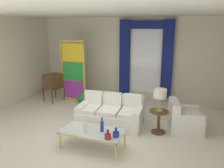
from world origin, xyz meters
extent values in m
plane|color=silver|center=(0.00, 0.00, 0.00)|extent=(16.00, 16.00, 0.00)
cube|color=beige|center=(0.00, 3.06, 1.50)|extent=(8.00, 0.12, 3.00)
cube|color=beige|center=(-3.66, 0.60, 1.50)|extent=(0.12, 7.00, 3.00)
cube|color=white|center=(0.00, 0.80, 3.02)|extent=(8.00, 7.60, 0.04)
cube|color=white|center=(0.56, 2.98, 1.55)|extent=(1.10, 0.02, 2.50)
cylinder|color=gold|center=(0.56, 2.90, 2.86)|extent=(2.00, 0.04, 0.04)
cube|color=navy|center=(-0.21, 2.88, 1.55)|extent=(0.36, 0.12, 2.70)
cube|color=navy|center=(1.33, 2.88, 1.55)|extent=(0.36, 0.12, 2.70)
cube|color=navy|center=(0.56, 2.88, 2.72)|extent=(1.80, 0.10, 0.28)
cube|color=white|center=(0.18, 0.42, 0.19)|extent=(1.80, 1.03, 0.38)
cube|color=white|center=(0.15, 0.79, 0.39)|extent=(1.75, 0.33, 0.78)
cube|color=white|center=(0.96, 0.48, 0.28)|extent=(0.26, 0.87, 0.56)
cube|color=white|center=(-0.60, 0.36, 0.28)|extent=(0.26, 0.87, 0.56)
cube|color=white|center=(0.76, 0.41, 0.44)|extent=(0.59, 0.78, 0.12)
cube|color=white|center=(0.74, 0.73, 0.66)|extent=(0.52, 0.18, 0.40)
cube|color=white|center=(0.19, 0.37, 0.44)|extent=(0.59, 0.78, 0.12)
cube|color=white|center=(0.16, 0.69, 0.66)|extent=(0.52, 0.18, 0.40)
cube|color=white|center=(-0.39, 0.33, 0.44)|extent=(0.59, 0.78, 0.12)
cube|color=white|center=(-0.42, 0.65, 0.66)|extent=(0.52, 0.18, 0.40)
cube|color=silver|center=(0.26, -0.85, 0.40)|extent=(1.41, 0.67, 0.02)
cube|color=gold|center=(0.26, -0.53, 0.38)|extent=(1.41, 0.04, 0.03)
cube|color=gold|center=(0.26, -1.17, 0.38)|extent=(1.41, 0.04, 0.03)
cube|color=gold|center=(-0.42, -0.85, 0.38)|extent=(0.04, 0.67, 0.03)
cube|color=gold|center=(0.94, -0.85, 0.38)|extent=(0.04, 0.67, 0.03)
cylinder|color=gold|center=(-0.40, -0.55, 0.19)|extent=(0.04, 0.04, 0.38)
cylinder|color=gold|center=(0.92, -0.55, 0.19)|extent=(0.04, 0.04, 0.38)
cylinder|color=gold|center=(-0.40, -1.15, 0.19)|extent=(0.04, 0.04, 0.38)
cylinder|color=gold|center=(0.92, -1.15, 0.19)|extent=(0.04, 0.04, 0.38)
cylinder|color=navy|center=(0.47, -0.80, 0.53)|extent=(0.08, 0.08, 0.23)
cylinder|color=navy|center=(0.47, -0.80, 0.67)|extent=(0.03, 0.03, 0.06)
sphere|color=navy|center=(0.47, -0.80, 0.72)|extent=(0.04, 0.04, 0.04)
cylinder|color=navy|center=(0.85, -0.93, 0.46)|extent=(0.14, 0.14, 0.10)
cylinder|color=navy|center=(0.85, -0.93, 0.54)|extent=(0.05, 0.05, 0.05)
sphere|color=navy|center=(0.85, -0.93, 0.59)|extent=(0.06, 0.06, 0.06)
cylinder|color=silver|center=(0.14, -0.99, 0.52)|extent=(0.07, 0.07, 0.22)
cylinder|color=silver|center=(0.14, -0.99, 0.66)|extent=(0.03, 0.03, 0.06)
sphere|color=silver|center=(0.14, -0.99, 0.71)|extent=(0.04, 0.04, 0.04)
cylinder|color=maroon|center=(0.72, -1.08, 0.46)|extent=(0.14, 0.14, 0.10)
cylinder|color=maroon|center=(0.72, -1.08, 0.54)|extent=(0.05, 0.05, 0.05)
sphere|color=maroon|center=(0.72, -1.08, 0.59)|extent=(0.06, 0.06, 0.06)
cube|color=brown|center=(-2.54, 1.68, 0.50)|extent=(0.62, 0.54, 0.03)
cylinder|color=brown|center=(-2.84, 1.47, 0.25)|extent=(0.04, 0.04, 0.50)
cylinder|color=brown|center=(-2.70, 2.02, 0.25)|extent=(0.04, 0.04, 0.50)
cylinder|color=brown|center=(-2.38, 1.35, 0.25)|extent=(0.04, 0.04, 0.50)
cylinder|color=brown|center=(-2.23, 1.89, 0.25)|extent=(0.04, 0.04, 0.50)
cube|color=brown|center=(-2.54, 1.68, 0.76)|extent=(0.61, 0.67, 0.48)
cube|color=black|center=(-2.77, 1.74, 0.78)|extent=(0.11, 0.38, 0.30)
cylinder|color=gold|center=(-2.79, 1.67, 0.59)|extent=(0.02, 0.04, 0.04)
cylinder|color=gold|center=(-2.75, 1.82, 0.59)|extent=(0.02, 0.04, 0.04)
cylinder|color=silver|center=(-2.54, 1.68, 1.18)|extent=(0.04, 0.13, 0.34)
cylinder|color=silver|center=(-2.54, 1.68, 1.18)|extent=(0.04, 0.13, 0.34)
cube|color=white|center=(2.16, 0.82, 0.20)|extent=(0.97, 0.97, 0.40)
cube|color=white|center=(2.16, 0.82, 0.45)|extent=(0.83, 0.83, 0.10)
cube|color=white|center=(1.85, 0.74, 0.40)|extent=(0.39, 0.82, 0.80)
cube|color=white|center=(2.08, 1.13, 0.29)|extent=(0.76, 0.35, 0.58)
cube|color=white|center=(2.24, 0.51, 0.29)|extent=(0.76, 0.35, 0.58)
cube|color=gold|center=(-2.28, 1.92, 1.10)|extent=(0.05, 0.05, 2.20)
cube|color=gold|center=(-1.38, 1.92, 1.10)|extent=(0.05, 0.05, 2.20)
cube|color=gold|center=(-1.83, 1.92, 2.17)|extent=(0.90, 0.05, 0.06)
cube|color=gold|center=(-1.83, 1.92, 0.05)|extent=(0.90, 0.05, 0.10)
cube|color=purple|center=(-1.83, 1.92, 0.43)|extent=(0.82, 0.02, 0.64)
cube|color=#238E3D|center=(-1.83, 1.92, 1.10)|extent=(0.82, 0.02, 0.64)
cube|color=yellow|center=(-1.83, 1.92, 1.77)|extent=(0.82, 0.02, 0.64)
cylinder|color=beige|center=(-1.34, 1.70, 0.03)|extent=(0.16, 0.16, 0.06)
ellipsoid|color=#154D99|center=(-1.34, 1.70, 0.14)|extent=(0.18, 0.32, 0.20)
sphere|color=#154D99|center=(-1.34, 1.84, 0.25)|extent=(0.09, 0.09, 0.09)
cone|color=gold|center=(-1.34, 1.90, 0.25)|extent=(0.02, 0.04, 0.02)
cone|color=#288038|center=(-1.34, 1.52, 0.24)|extent=(0.44, 0.40, 0.50)
cylinder|color=brown|center=(1.51, 0.43, 0.58)|extent=(0.48, 0.48, 0.03)
cylinder|color=brown|center=(1.51, 0.43, 0.29)|extent=(0.08, 0.08, 0.55)
cylinder|color=brown|center=(1.51, 0.43, 0.01)|extent=(0.36, 0.36, 0.03)
cylinder|color=#B29338|center=(1.51, 0.43, 0.61)|extent=(0.18, 0.18, 0.04)
cylinder|color=#B29338|center=(1.51, 0.43, 0.81)|extent=(0.03, 0.03, 0.36)
cylinder|color=silver|center=(1.51, 0.43, 1.05)|extent=(0.32, 0.32, 0.22)
camera|label=1|loc=(2.34, -5.04, 2.66)|focal=36.53mm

